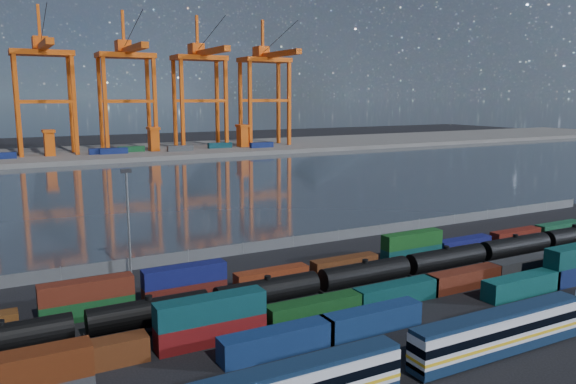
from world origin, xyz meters
name	(u,v)px	position (x,y,z in m)	size (l,w,h in m)	color
ground	(388,294)	(0.00, 0.00, 0.00)	(700.00, 700.00, 0.00)	black
harbor_water	(172,187)	(0.00, 105.00, 0.01)	(700.00, 700.00, 0.00)	#28303A
far_quay	(106,153)	(0.00, 210.00, 1.00)	(700.00, 70.00, 2.00)	#514F4C
distant_mountains	(25,20)	(63.02, 1600.00, 220.29)	(2470.00, 1100.00, 520.00)	#1E2630
passenger_train	(499,333)	(-1.43, -20.55, 2.45)	(75.00, 2.84, 4.87)	silver
container_row_south	(430,301)	(-0.73, -9.17, 2.13)	(140.44, 2.66, 5.67)	#3A3C3F
container_row_mid	(349,300)	(-8.97, -3.23, 1.79)	(143.00, 2.57, 5.48)	#36393A
container_row_north	(265,275)	(-13.93, 10.97, 1.76)	(140.43, 2.32, 4.94)	navy
tanker_string	(365,275)	(-1.99, 2.96, 2.26)	(138.66, 3.15, 4.51)	black
waterfront_fence	(293,242)	(0.00, 28.00, 1.00)	(160.12, 0.12, 2.20)	#595B5E
yard_light_mast	(128,216)	(-30.00, 26.00, 9.30)	(1.60, 0.40, 16.60)	slate
gantry_cranes	(86,66)	(-7.50, 203.26, 40.12)	(200.17, 48.33, 65.45)	#DC520F
quay_containers	(86,152)	(-11.00, 195.46, 3.30)	(172.58, 10.99, 2.60)	navy
straddle_carriers	(104,140)	(-2.50, 200.00, 7.82)	(140.00, 7.00, 11.10)	#DC520F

